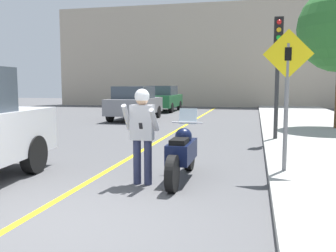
{
  "coord_description": "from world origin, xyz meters",
  "views": [
    {
      "loc": [
        2.33,
        -4.14,
        1.77
      ],
      "look_at": [
        0.72,
        2.76,
        0.98
      ],
      "focal_mm": 40.0,
      "sensor_mm": 36.0,
      "label": 1
    }
  ],
  "objects_px": {
    "person_biker": "(142,127)",
    "crossing_sign": "(287,87)",
    "parked_car_grey": "(135,103)",
    "motorcycle": "(182,153)",
    "traffic_light": "(278,55)",
    "parked_car_green": "(163,98)"
  },
  "relations": [
    {
      "from": "person_biker",
      "to": "parked_car_grey",
      "type": "height_order",
      "value": "person_biker"
    },
    {
      "from": "motorcycle",
      "to": "crossing_sign",
      "type": "xyz_separation_m",
      "value": [
        1.86,
        0.56,
        1.23
      ]
    },
    {
      "from": "parked_car_green",
      "to": "crossing_sign",
      "type": "bearing_deg",
      "value": -68.78
    },
    {
      "from": "traffic_light",
      "to": "parked_car_green",
      "type": "height_order",
      "value": "traffic_light"
    },
    {
      "from": "motorcycle",
      "to": "traffic_light",
      "type": "relative_size",
      "value": 0.63
    },
    {
      "from": "crossing_sign",
      "to": "parked_car_green",
      "type": "xyz_separation_m",
      "value": [
        -6.49,
        16.72,
        -0.87
      ]
    },
    {
      "from": "person_biker",
      "to": "crossing_sign",
      "type": "xyz_separation_m",
      "value": [
        2.49,
        1.03,
        0.69
      ]
    },
    {
      "from": "motorcycle",
      "to": "traffic_light",
      "type": "xyz_separation_m",
      "value": [
        1.92,
        4.9,
        2.14
      ]
    },
    {
      "from": "person_biker",
      "to": "crossing_sign",
      "type": "relative_size",
      "value": 0.64
    },
    {
      "from": "motorcycle",
      "to": "person_biker",
      "type": "bearing_deg",
      "value": -142.47
    },
    {
      "from": "crossing_sign",
      "to": "traffic_light",
      "type": "relative_size",
      "value": 0.74
    },
    {
      "from": "parked_car_grey",
      "to": "motorcycle",
      "type": "bearing_deg",
      "value": -67.73
    },
    {
      "from": "parked_car_green",
      "to": "parked_car_grey",
      "type": "bearing_deg",
      "value": -89.53
    },
    {
      "from": "person_biker",
      "to": "motorcycle",
      "type": "bearing_deg",
      "value": 37.53
    },
    {
      "from": "parked_car_green",
      "to": "traffic_light",
      "type": "bearing_deg",
      "value": -62.13
    },
    {
      "from": "traffic_light",
      "to": "parked_car_grey",
      "type": "xyz_separation_m",
      "value": [
        -6.5,
        6.28,
        -1.78
      ]
    },
    {
      "from": "person_biker",
      "to": "traffic_light",
      "type": "height_order",
      "value": "traffic_light"
    },
    {
      "from": "person_biker",
      "to": "traffic_light",
      "type": "relative_size",
      "value": 0.47
    },
    {
      "from": "motorcycle",
      "to": "parked_car_green",
      "type": "distance_m",
      "value": 17.89
    },
    {
      "from": "motorcycle",
      "to": "traffic_light",
      "type": "height_order",
      "value": "traffic_light"
    },
    {
      "from": "parked_car_grey",
      "to": "parked_car_green",
      "type": "height_order",
      "value": "same"
    },
    {
      "from": "traffic_light",
      "to": "parked_car_green",
      "type": "bearing_deg",
      "value": 117.87
    }
  ]
}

